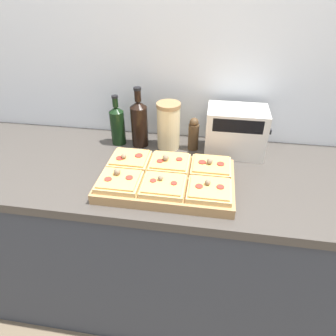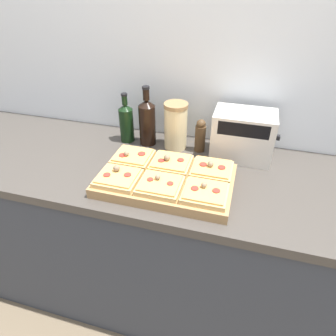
# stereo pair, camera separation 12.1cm
# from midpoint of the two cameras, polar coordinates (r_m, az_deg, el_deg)

# --- Properties ---
(wall_back) EXTENTS (6.00, 0.06, 2.50)m
(wall_back) POSITION_cam_midpoint_polar(r_m,az_deg,el_deg) (1.49, 7.58, 18.41)
(wall_back) COLOR silver
(wall_back) RESTS_ON ground_plane
(kitchen_counter) EXTENTS (2.63, 0.67, 0.90)m
(kitchen_counter) POSITION_cam_midpoint_polar(r_m,az_deg,el_deg) (1.61, 3.26, -13.72)
(kitchen_counter) COLOR #333842
(kitchen_counter) RESTS_ON ground_plane
(cutting_board) EXTENTS (0.54, 0.34, 0.04)m
(cutting_board) POSITION_cam_midpoint_polar(r_m,az_deg,el_deg) (1.21, 2.48, -2.46)
(cutting_board) COLOR #A37A4C
(cutting_board) RESTS_ON kitchen_counter
(pizza_slice_back_left) EXTENTS (0.16, 0.15, 0.05)m
(pizza_slice_back_left) POSITION_cam_midpoint_polar(r_m,az_deg,el_deg) (1.30, -4.08, 2.03)
(pizza_slice_back_left) COLOR tan
(pizza_slice_back_left) RESTS_ON cutting_board
(pizza_slice_back_center) EXTENTS (0.16, 0.15, 0.06)m
(pizza_slice_back_center) POSITION_cam_midpoint_polar(r_m,az_deg,el_deg) (1.26, 3.36, 0.91)
(pizza_slice_back_center) COLOR tan
(pizza_slice_back_center) RESTS_ON cutting_board
(pizza_slice_back_right) EXTENTS (0.16, 0.15, 0.05)m
(pizza_slice_back_right) POSITION_cam_midpoint_polar(r_m,az_deg,el_deg) (1.24, 11.16, -0.31)
(pizza_slice_back_right) COLOR tan
(pizza_slice_back_right) RESTS_ON cutting_board
(pizza_slice_front_left) EXTENTS (0.16, 0.15, 0.06)m
(pizza_slice_front_left) POSITION_cam_midpoint_polar(r_m,az_deg,el_deg) (1.18, -6.62, -1.89)
(pizza_slice_front_left) COLOR tan
(pizza_slice_front_left) RESTS_ON cutting_board
(pizza_slice_front_center) EXTENTS (0.16, 0.15, 0.05)m
(pizza_slice_front_center) POSITION_cam_midpoint_polar(r_m,az_deg,el_deg) (1.13, 1.55, -3.34)
(pizza_slice_front_center) COLOR tan
(pizza_slice_front_center) RESTS_ON cutting_board
(pizza_slice_front_right) EXTENTS (0.16, 0.15, 0.05)m
(pizza_slice_front_right) POSITION_cam_midpoint_polar(r_m,az_deg,el_deg) (1.11, 10.23, -4.77)
(pizza_slice_front_right) COLOR tan
(pizza_slice_front_right) RESTS_ON cutting_board
(olive_oil_bottle) EXTENTS (0.07, 0.07, 0.25)m
(olive_oil_bottle) POSITION_cam_midpoint_polar(r_m,az_deg,el_deg) (1.50, -5.63, 8.65)
(olive_oil_bottle) COLOR black
(olive_oil_bottle) RESTS_ON kitchen_counter
(wine_bottle) EXTENTS (0.08, 0.08, 0.29)m
(wine_bottle) POSITION_cam_midpoint_polar(r_m,az_deg,el_deg) (1.46, -1.59, 8.83)
(wine_bottle) COLOR black
(wine_bottle) RESTS_ON kitchen_counter
(grain_jar_tall) EXTENTS (0.11, 0.11, 0.23)m
(grain_jar_tall) POSITION_cam_midpoint_polar(r_m,az_deg,el_deg) (1.43, 3.92, 7.93)
(grain_jar_tall) COLOR beige
(grain_jar_tall) RESTS_ON kitchen_counter
(pepper_mill) EXTENTS (0.05, 0.05, 0.16)m
(pepper_mill) POSITION_cam_midpoint_polar(r_m,az_deg,el_deg) (1.43, 8.60, 6.02)
(pepper_mill) COLOR #47331E
(pepper_mill) RESTS_ON kitchen_counter
(toaster_oven) EXTENTS (0.29, 0.18, 0.22)m
(toaster_oven) POSITION_cam_midpoint_polar(r_m,az_deg,el_deg) (1.41, 16.48, 5.94)
(toaster_oven) COLOR beige
(toaster_oven) RESTS_ON kitchen_counter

